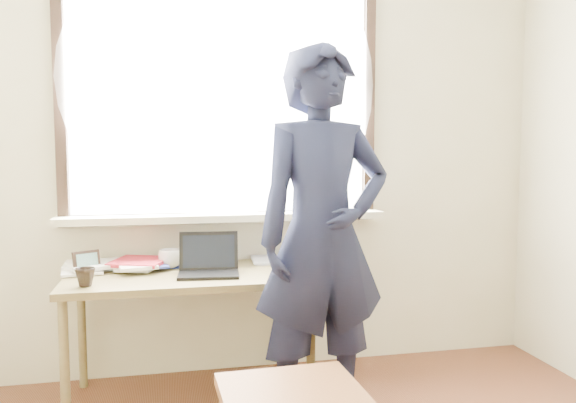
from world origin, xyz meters
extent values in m
cube|color=beige|center=(0.00, 2.00, 1.30)|extent=(3.50, 0.02, 2.60)
cube|color=white|center=(-0.20, 1.99, 1.60)|extent=(1.70, 0.01, 1.30)
cube|color=black|center=(-0.20, 1.97, 0.92)|extent=(1.82, 0.06, 0.06)
cube|color=black|center=(-1.08, 1.97, 1.60)|extent=(0.06, 0.06, 1.30)
cube|color=black|center=(0.68, 1.97, 1.60)|extent=(0.06, 0.06, 1.30)
cube|color=beige|center=(-0.20, 1.90, 0.93)|extent=(1.85, 0.20, 0.04)
cube|color=white|center=(-0.20, 1.91, 1.70)|extent=(1.95, 0.02, 1.65)
cube|color=brown|center=(-0.41, 1.63, 0.65)|extent=(1.25, 0.63, 0.04)
cylinder|color=brown|center=(-1.00, 1.36, 0.32)|extent=(0.04, 0.04, 0.64)
cylinder|color=brown|center=(-1.00, 1.90, 0.32)|extent=(0.04, 0.04, 0.64)
cylinder|color=brown|center=(0.17, 1.36, 0.32)|extent=(0.04, 0.04, 0.64)
cylinder|color=brown|center=(0.17, 1.90, 0.32)|extent=(0.04, 0.04, 0.64)
cube|color=black|center=(-0.32, 1.55, 0.68)|extent=(0.32, 0.24, 0.02)
cube|color=black|center=(-0.31, 1.66, 0.78)|extent=(0.31, 0.09, 0.20)
cube|color=black|center=(-0.31, 1.66, 0.78)|extent=(0.27, 0.07, 0.17)
cube|color=black|center=(-0.32, 1.54, 0.68)|extent=(0.28, 0.15, 0.00)
imported|color=white|center=(-0.51, 1.79, 0.72)|extent=(0.14, 0.14, 0.10)
imported|color=black|center=(-0.91, 1.45, 0.72)|extent=(0.10, 0.10, 0.09)
ellipsoid|color=black|center=(0.09, 1.53, 0.69)|extent=(0.09, 0.06, 0.03)
cube|color=white|center=(-0.43, 1.88, 0.67)|extent=(0.30, 0.33, 0.00)
cube|color=white|center=(-0.48, 1.74, 0.68)|extent=(0.31, 0.33, 0.01)
cube|color=white|center=(-0.73, 1.73, 0.68)|extent=(0.25, 0.30, 0.00)
cube|color=#2F3E99|center=(-0.67, 1.82, 0.70)|extent=(0.34, 0.34, 0.02)
cube|color=white|center=(-0.56, 1.73, 0.69)|extent=(0.25, 0.28, 0.01)
cube|color=white|center=(-0.54, 1.77, 0.70)|extent=(0.24, 0.27, 0.02)
cube|color=white|center=(-0.75, 1.90, 0.70)|extent=(0.30, 0.32, 0.01)
cube|color=white|center=(-0.69, 1.92, 0.71)|extent=(0.22, 0.26, 0.01)
cube|color=white|center=(-0.53, 1.91, 0.71)|extent=(0.31, 0.31, 0.02)
imported|color=white|center=(-0.89, 1.86, 0.68)|extent=(0.21, 0.26, 0.02)
imported|color=white|center=(-0.05, 1.86, 0.68)|extent=(0.19, 0.25, 0.02)
cube|color=black|center=(-0.94, 1.73, 0.73)|extent=(0.13, 0.08, 0.11)
cube|color=#3C7232|center=(-0.94, 1.73, 0.73)|extent=(0.10, 0.06, 0.08)
cube|color=brown|center=(-0.12, 0.50, 0.47)|extent=(0.50, 0.48, 0.04)
imported|color=black|center=(0.19, 1.23, 0.90)|extent=(0.70, 0.51, 1.80)
camera|label=1|loc=(-0.52, -1.29, 1.30)|focal=35.00mm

